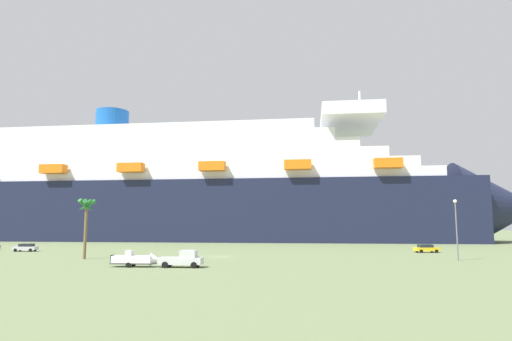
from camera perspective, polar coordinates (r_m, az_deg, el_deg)
name	(u,v)px	position (r m, az deg, el deg)	size (l,w,h in m)	color
ground_plane	(232,248)	(106.19, -3.20, -10.03)	(600.00, 600.00, 0.00)	#66754C
cruise_ship	(184,193)	(152.70, -9.46, -2.95)	(225.05, 55.03, 53.86)	#191E38
pickup_truck	(183,259)	(58.38, -9.55, -11.38)	(5.75, 2.65, 2.20)	silver
small_boat_on_trailer	(138,260)	(60.25, -15.22, -11.17)	(7.36, 2.25, 2.15)	#595960
palm_tree	(86,210)	(76.60, -21.30, -4.78)	(2.98, 3.10, 9.77)	brown
street_lamp	(456,221)	(74.90, 24.72, -6.07)	(0.56, 0.56, 9.40)	slate
parked_car_silver_sedan	(26,247)	(102.22, -27.91, -8.88)	(4.64, 2.30, 1.58)	silver
parked_car_yellow_taxi	(426,248)	(93.37, 21.37, -9.46)	(4.82, 2.50, 1.58)	yellow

